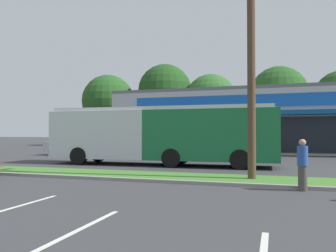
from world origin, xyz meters
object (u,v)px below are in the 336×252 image
Objects in this scene: car_0 at (74,145)px; pedestrian_near_bench at (303,165)px; car_1 at (174,147)px; city_bus at (160,134)px; utility_pole at (247,28)px.

car_0 is 2.91× the size of pedestrian_near_bench.
car_0 is 1.14× the size of car_1.
pedestrian_near_bench is (7.81, -12.09, 0.01)m from car_1.
city_bus is 3.12× the size of car_1.
city_bus is 5.60m from car_1.
utility_pole is at bearing -36.40° from car_0.
car_0 is 8.45m from car_1.
city_bus is at bearing -31.18° from car_0.
car_0 is at bearing -32.71° from city_bus.
car_1 is (-6.03, 10.52, -4.96)m from utility_pole.
car_0 is at bearing 143.60° from utility_pole.
car_1 is at bearing -164.71° from pedestrian_near_bench.
utility_pole reaches higher than pedestrian_near_bench.
car_1 is (8.45, -0.15, -0.02)m from car_0.
utility_pole is 5.49m from pedestrian_near_bench.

